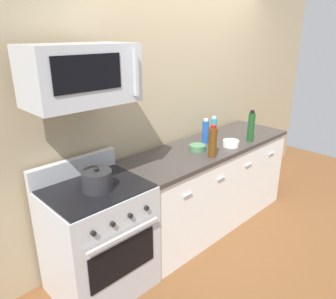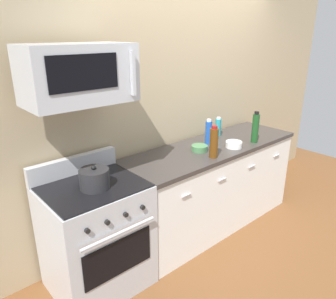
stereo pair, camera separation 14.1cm
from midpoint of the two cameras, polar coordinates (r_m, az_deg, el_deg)
ground_plane at (r=3.76m, az=5.85°, el=-12.46°), size 6.16×6.16×0.00m
back_wall at (r=3.51m, az=1.45°, el=9.12°), size 5.14×0.10×2.70m
counter_unit at (r=3.54m, az=6.12°, el=-6.17°), size 2.05×0.66×0.92m
range_oven at (r=2.75m, az=-13.68°, el=-14.96°), size 0.76×0.69×1.07m
microwave at (r=2.32m, az=-16.92°, el=12.55°), size 0.74×0.44×0.40m
bottle_wine_amber at (r=2.99m, az=6.56°, el=1.36°), size 0.08×0.08×0.31m
bottle_wine_green at (r=3.50m, az=13.36°, el=3.96°), size 0.07×0.07×0.33m
bottle_soda_blue at (r=3.36m, az=5.45°, el=3.16°), size 0.07×0.07×0.26m
bottle_dish_soap at (r=3.66m, az=7.00°, el=4.11°), size 0.07×0.07×0.21m
bowl_white_ceramic at (r=3.33m, az=9.87°, el=1.11°), size 0.16×0.16×0.06m
bowl_green_glaze at (r=3.17m, az=3.99°, el=0.36°), size 0.16×0.16×0.06m
stockpot at (r=2.44m, az=-14.05°, el=-5.33°), size 0.22×0.22×0.18m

